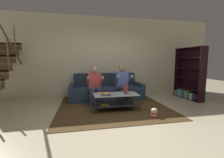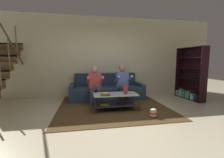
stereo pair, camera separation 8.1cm
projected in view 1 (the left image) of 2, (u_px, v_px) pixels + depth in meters
The scene contains 11 objects.
ground at pixel (123, 119), 3.37m from camera, with size 16.80×16.80×0.00m, color #C4B795.
back_partition at pixel (106, 57), 5.60m from camera, with size 8.40×0.12×2.90m, color beige.
couch at pixel (106, 91), 5.22m from camera, with size 2.47×0.93×0.86m.
person_seated_left at pixel (95, 83), 4.56m from camera, with size 0.50×0.58×1.14m.
person_seated_right at pixel (123, 82), 4.73m from camera, with size 0.50×0.58×1.17m.
coffee_table at pixel (115, 99), 3.99m from camera, with size 1.17×0.56×0.43m.
area_rug at pixel (111, 104), 4.52m from camera, with size 3.00×3.21×0.01m.
vase at pixel (126, 89), 3.97m from camera, with size 0.13×0.13×0.27m.
book_stack at pixel (106, 94), 3.81m from camera, with size 0.27×0.23×0.07m.
bookshelf at pixel (189, 79), 5.21m from camera, with size 0.37×1.16×1.76m.
popcorn_tub at pixel (154, 113), 3.46m from camera, with size 0.15×0.15×0.21m.
Camera 1 is at (-0.88, -3.13, 1.29)m, focal length 24.00 mm.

